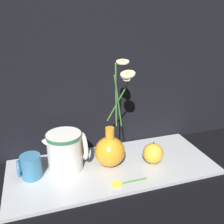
# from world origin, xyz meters

# --- Properties ---
(ground_plane) EXTENTS (6.00, 6.00, 0.00)m
(ground_plane) POSITION_xyz_m (0.00, 0.00, 0.00)
(ground_plane) COLOR black
(shelf) EXTENTS (0.72, 0.30, 0.01)m
(shelf) POSITION_xyz_m (0.00, 0.00, 0.01)
(shelf) COLOR #B2B7BC
(shelf) RESTS_ON ground_plane
(backdrop_wall) EXTENTS (1.22, 0.02, 1.10)m
(backdrop_wall) POSITION_xyz_m (0.00, 0.16, 0.55)
(backdrop_wall) COLOR black
(backdrop_wall) RESTS_ON ground_plane
(vase_with_flowers) EXTENTS (0.15, 0.15, 0.37)m
(vase_with_flowers) POSITION_xyz_m (-0.01, 0.01, 0.08)
(vase_with_flowers) COLOR orange
(vase_with_flowers) RESTS_ON shelf
(yellow_mug) EXTENTS (0.08, 0.07, 0.08)m
(yellow_mug) POSITION_xyz_m (-0.27, 0.02, 0.05)
(yellow_mug) COLOR teal
(yellow_mug) RESTS_ON shelf
(ceramic_pitcher) EXTENTS (0.14, 0.12, 0.14)m
(ceramic_pitcher) POSITION_xyz_m (-0.15, 0.03, 0.08)
(ceramic_pitcher) COLOR white
(ceramic_pitcher) RESTS_ON shelf
(orange_fruit) EXTENTS (0.07, 0.07, 0.08)m
(orange_fruit) POSITION_xyz_m (0.14, -0.02, 0.05)
(orange_fruit) COLOR gold
(orange_fruit) RESTS_ON shelf
(loose_daisy) EXTENTS (0.12, 0.04, 0.01)m
(loose_daisy) POSITION_xyz_m (-0.01, -0.11, 0.02)
(loose_daisy) COLOR #3D7A33
(loose_daisy) RESTS_ON shelf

